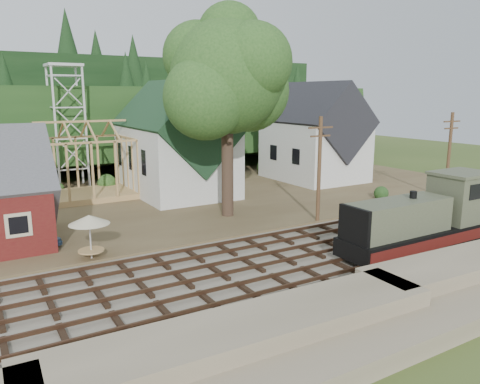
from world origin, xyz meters
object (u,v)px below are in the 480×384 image
locomotive (426,220)px  car_red (356,175)px  car_blue (39,237)px  patio_set (89,222)px

locomotive → car_red: 23.21m
car_blue → patio_set: 4.93m
car_blue → patio_set: size_ratio=1.22×
locomotive → car_blue: size_ratio=3.63×
patio_set → car_blue: bearing=118.6°
car_red → patio_set: 33.04m
locomotive → car_red: locomotive is taller
car_blue → locomotive: bearing=-63.0°
locomotive → patio_set: locomotive is taller
patio_set → locomotive: bearing=-25.1°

